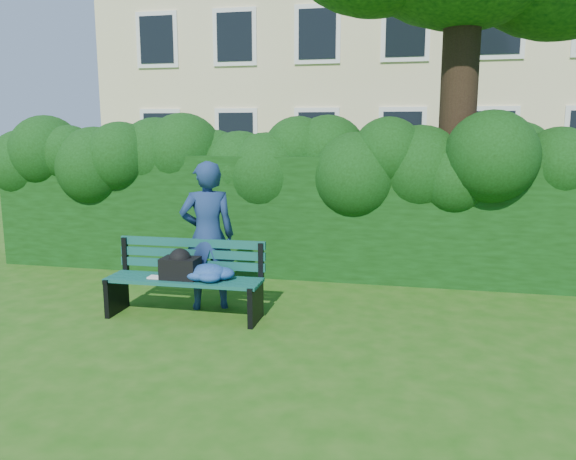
# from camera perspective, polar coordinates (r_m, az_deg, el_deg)

# --- Properties ---
(ground) EXTENTS (80.00, 80.00, 0.00)m
(ground) POSITION_cam_1_polar(r_m,az_deg,el_deg) (6.65, -1.11, -8.98)
(ground) COLOR #1F5910
(ground) RESTS_ON ground
(apartment_building) EXTENTS (16.00, 8.08, 12.00)m
(apartment_building) POSITION_cam_1_polar(r_m,az_deg,el_deg) (20.51, 8.52, 20.78)
(apartment_building) COLOR beige
(apartment_building) RESTS_ON ground
(hedge) EXTENTS (10.00, 1.00, 1.80)m
(hedge) POSITION_cam_1_polar(r_m,az_deg,el_deg) (8.54, 2.28, 1.52)
(hedge) COLOR #10330B
(hedge) RESTS_ON ground
(park_bench) EXTENTS (1.84, 0.57, 0.89)m
(park_bench) POSITION_cam_1_polar(r_m,az_deg,el_deg) (6.68, -9.92, -4.53)
(park_bench) COLOR #0E4941
(park_bench) RESTS_ON ground
(man_reading) EXTENTS (0.78, 0.67, 1.82)m
(man_reading) POSITION_cam_1_polar(r_m,az_deg,el_deg) (6.89, -8.16, -0.58)
(man_reading) COLOR navy
(man_reading) RESTS_ON ground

